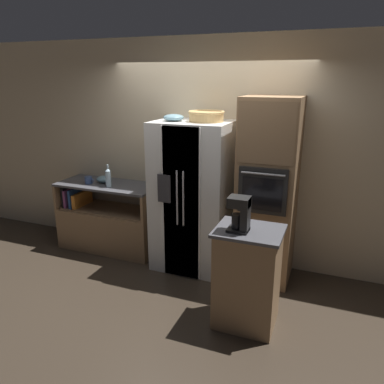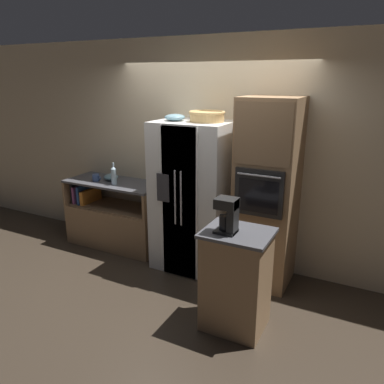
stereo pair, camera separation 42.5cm
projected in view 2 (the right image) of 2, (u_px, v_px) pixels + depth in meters
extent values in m
plane|color=#382D23|center=(196.00, 267.00, 4.78)|extent=(20.00, 20.00, 0.00)
cube|color=beige|center=(211.00, 153.00, 4.74)|extent=(12.00, 0.06, 2.80)
cube|color=#93704C|center=(117.00, 225.00, 5.36)|extent=(1.38, 0.60, 0.57)
cube|color=#93704C|center=(116.00, 206.00, 5.27)|extent=(1.33, 0.55, 0.02)
cube|color=#93704C|center=(79.00, 189.00, 5.52)|extent=(0.04, 0.60, 0.34)
cube|color=#93704C|center=(156.00, 202.00, 4.93)|extent=(0.04, 0.60, 0.34)
cube|color=#4C4C51|center=(114.00, 183.00, 5.17)|extent=(1.38, 0.60, 0.03)
cube|color=black|center=(80.00, 191.00, 5.47)|extent=(0.04, 0.36, 0.28)
cube|color=#934784|center=(83.00, 192.00, 5.46)|extent=(0.03, 0.41, 0.25)
cube|color=#337A4C|center=(85.00, 193.00, 5.44)|extent=(0.03, 0.32, 0.24)
cube|color=#284C8E|center=(87.00, 193.00, 5.42)|extent=(0.03, 0.41, 0.26)
cube|color=orange|center=(91.00, 196.00, 5.40)|extent=(0.06, 0.40, 0.19)
cube|color=white|center=(193.00, 197.00, 4.59)|extent=(0.91, 0.69, 1.83)
cube|color=white|center=(179.00, 205.00, 4.29)|extent=(0.45, 0.02, 1.80)
cube|color=white|center=(180.00, 205.00, 4.28)|extent=(0.45, 0.02, 1.80)
cylinder|color=#B2B2B7|center=(175.00, 198.00, 4.25)|extent=(0.02, 0.02, 0.64)
cylinder|color=#B2B2B7|center=(181.00, 199.00, 4.22)|extent=(0.02, 0.02, 0.64)
cube|color=#2D2D33|center=(163.00, 188.00, 4.31)|extent=(0.16, 0.01, 0.33)
cube|color=#93704C|center=(267.00, 194.00, 4.19)|extent=(0.63, 0.60, 2.13)
cube|color=black|center=(259.00, 193.00, 3.89)|extent=(0.52, 0.04, 0.50)
cube|color=black|center=(258.00, 196.00, 3.88)|extent=(0.43, 0.01, 0.35)
cylinder|color=#B2B2B7|center=(259.00, 176.00, 3.80)|extent=(0.46, 0.02, 0.02)
cube|color=olive|center=(262.00, 135.00, 3.72)|extent=(0.60, 0.01, 0.64)
cube|color=#93704C|center=(236.00, 281.00, 3.52)|extent=(0.57, 0.48, 0.96)
cube|color=#4C4C51|center=(238.00, 233.00, 3.38)|extent=(0.62, 0.52, 0.03)
cylinder|color=tan|center=(207.00, 117.00, 4.25)|extent=(0.39, 0.39, 0.11)
torus|color=tan|center=(207.00, 112.00, 4.24)|extent=(0.42, 0.42, 0.03)
ellipsoid|color=#668C99|center=(175.00, 117.00, 4.34)|extent=(0.24, 0.24, 0.08)
cylinder|color=silver|center=(114.00, 177.00, 4.99)|extent=(0.07, 0.07, 0.22)
cone|color=silver|center=(113.00, 167.00, 4.95)|extent=(0.07, 0.07, 0.04)
cylinder|color=silver|center=(113.00, 164.00, 4.94)|extent=(0.03, 0.03, 0.04)
cylinder|color=#384C7A|center=(96.00, 178.00, 5.18)|extent=(0.10, 0.10, 0.10)
torus|color=#384C7A|center=(99.00, 178.00, 5.16)|extent=(0.07, 0.01, 0.07)
ellipsoid|color=#668C99|center=(111.00, 177.00, 5.22)|extent=(0.20, 0.20, 0.09)
cube|color=black|center=(226.00, 231.00, 3.35)|extent=(0.19, 0.16, 0.02)
cylinder|color=black|center=(225.00, 223.00, 3.33)|extent=(0.10, 0.10, 0.14)
cube|color=black|center=(233.00, 217.00, 3.28)|extent=(0.07, 0.14, 0.32)
cube|color=black|center=(227.00, 203.00, 3.27)|extent=(0.19, 0.16, 0.09)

